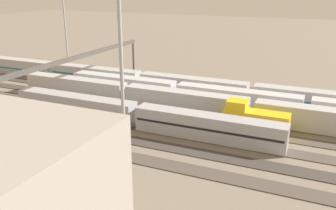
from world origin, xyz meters
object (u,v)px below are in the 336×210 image
object	(u,v)px
train_on_track_4	(243,109)
signal_gantry	(79,60)
train_on_track_5	(254,121)
train_on_track_6	(137,116)
train_on_track_3	(237,100)
light_mast_1	(120,21)
train_on_track_2	(192,87)

from	to	relation	value
train_on_track_4	signal_gantry	size ratio (longest dim) A/B	2.01
train_on_track_5	train_on_track_6	world-z (taller)	train_on_track_5
train_on_track_5	train_on_track_4	bearing A→B (deg)	-60.73
train_on_track_3	light_mast_1	distance (m)	33.40
train_on_track_6	signal_gantry	xyz separation A→B (m)	(18.40, -10.00, 5.78)
train_on_track_3	train_on_track_5	world-z (taller)	train_on_track_5
train_on_track_2	train_on_track_6	bearing A→B (deg)	83.79
light_mast_1	train_on_track_5	bearing A→B (deg)	-124.02
train_on_track_4	train_on_track_3	distance (m)	5.50
train_on_track_2	light_mast_1	size ratio (longest dim) A/B	4.11
train_on_track_3	light_mast_1	xyz separation A→B (m)	(7.21, 28.21, 16.36)
light_mast_1	signal_gantry	size ratio (longest dim) A/B	0.65
train_on_track_4	train_on_track_5	world-z (taller)	train_on_track_5
signal_gantry	light_mast_1	bearing A→B (deg)	135.95
light_mast_1	train_on_track_6	bearing A→B (deg)	-67.05
train_on_track_2	train_on_track_6	xyz separation A→B (m)	(2.18, 20.00, 0.01)
signal_gantry	train_on_track_5	bearing A→B (deg)	172.15
train_on_track_4	signal_gantry	distance (m)	33.96
train_on_track_3	train_on_track_2	bearing A→B (deg)	-25.21
train_on_track_2	signal_gantry	world-z (taller)	signal_gantry
train_on_track_2	train_on_track_5	size ratio (longest dim) A/B	11.98
light_mast_1	signal_gantry	distance (m)	35.02
train_on_track_2	signal_gantry	xyz separation A→B (m)	(20.57, 10.00, 5.79)
train_on_track_2	train_on_track_3	xyz separation A→B (m)	(-10.62, 5.00, 0.01)
train_on_track_5	train_on_track_6	bearing A→B (deg)	15.62
train_on_track_4	train_on_track_3	bearing A→B (deg)	-65.45
train_on_track_4	light_mast_1	distance (m)	29.90
train_on_track_4	light_mast_1	bearing A→B (deg)	67.76
light_mast_1	signal_gantry	bearing A→B (deg)	-44.05
train_on_track_6	signal_gantry	distance (m)	21.72
train_on_track_2	signal_gantry	bearing A→B (deg)	25.92
train_on_track_2	light_mast_1	world-z (taller)	light_mast_1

